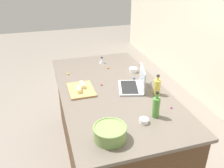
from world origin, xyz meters
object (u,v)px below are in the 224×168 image
Objects in this scene: bottle_olive at (156,107)px; ramekin_small at (144,121)px; butter_stick_left at (79,89)px; ramekin_medium at (133,70)px; cutting_board at (81,90)px; butter_stick_right at (82,85)px; kitchen_timer at (102,60)px; laptop at (134,84)px; bottle_oil at (157,87)px; mixing_bowl_large at (110,133)px.

bottle_olive is 0.15m from ramekin_small.
butter_stick_left is 1.18× the size of ramekin_medium.
cutting_board is at bearing -67.54° from ramekin_medium.
cutting_board is at bearing -140.69° from bottle_olive.
butter_stick_right is 1.18× the size of ramekin_medium.
butter_stick_left is at bearing -30.83° from kitchen_timer.
ramekin_medium is (-0.22, 0.62, -0.01)m from butter_stick_right.
laptop is at bearing 71.74° from butter_stick_right.
ramekin_medium is 0.45m from kitchen_timer.
butter_stick_right is at bearing -31.07° from kitchen_timer.
bottle_oil is at bearing 63.56° from butter_stick_right.
kitchen_timer is (-1.28, 0.00, 0.02)m from ramekin_small.
ramekin_small is at bearing 29.61° from cutting_board.
laptop is at bearing 166.27° from ramekin_small.
butter_stick_left is 0.73m from ramekin_small.
bottle_olive reaches higher than laptop.
bottle_olive is 0.80m from butter_stick_right.
cutting_board is 0.05m from butter_stick_left.
ramekin_small is at bearing -37.79° from bottle_oil.
bottle_olive reaches higher than ramekin_medium.
ramekin_medium is at bearing 159.98° from laptop.
ramekin_small is (0.70, 0.35, -0.02)m from butter_stick_right.
butter_stick_left is at bearing -137.80° from bottle_olive.
laptop is at bearing -134.79° from bottle_oil.
ramekin_small is (-0.11, 0.30, -0.04)m from mixing_bowl_large.
bottle_olive is 2.93× the size of kitchen_timer.
bottle_olive is 2.42× the size of ramekin_medium.
butter_stick_left is 0.09m from butter_stick_right.
bottle_oil is 0.95m from kitchen_timer.
cutting_board is at bearing -25.36° from butter_stick_right.
butter_stick_right is (-0.05, 0.02, 0.03)m from cutting_board.
ramekin_small is 0.96m from ramekin_medium.
butter_stick_left is at bearing -172.97° from mixing_bowl_large.
laptop is 1.58× the size of bottle_olive.
laptop is at bearing 146.04° from mixing_bowl_large.
laptop is 0.52m from cutting_board.
bottle_oil reaches higher than butter_stick_right.
butter_stick_right is 1.43× the size of kitchen_timer.
ramekin_small is (0.54, -0.13, -0.03)m from laptop.
bottle_oil is at bearing 18.07° from kitchen_timer.
mixing_bowl_large is 0.77m from bottle_oil.
bottle_olive is 1.24m from kitchen_timer.
butter_stick_right is (-0.81, -0.04, -0.02)m from mixing_bowl_large.
bottle_oil is at bearing 45.21° from laptop.
ramekin_small is 0.94× the size of kitchen_timer.
ramekin_small is at bearing -16.36° from ramekin_medium.
kitchen_timer reaches higher than butter_stick_left.
butter_stick_right is at bearing 150.96° from butter_stick_left.
ramekin_small is (0.62, 0.39, -0.02)m from butter_stick_left.
ramekin_small is at bearing 109.27° from mixing_bowl_large.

